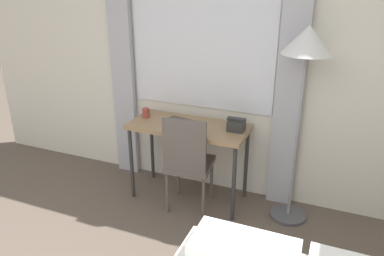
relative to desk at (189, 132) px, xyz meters
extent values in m
cube|color=silver|center=(0.20, 0.33, 0.66)|extent=(5.60, 0.05, 2.70)
cube|color=white|center=(0.00, 0.30, 0.91)|extent=(1.40, 0.01, 1.50)
cube|color=#B2B2BC|center=(-0.84, 0.26, 0.61)|extent=(0.24, 0.06, 2.60)
cube|color=#B2B2BC|center=(0.84, 0.26, 0.61)|extent=(0.24, 0.06, 2.60)
cube|color=#937551|center=(0.00, 0.00, 0.06)|extent=(1.10, 0.50, 0.04)
cylinder|color=#333333|center=(-0.51, -0.21, -0.33)|extent=(0.04, 0.04, 0.73)
cylinder|color=#333333|center=(0.51, -0.21, -0.33)|extent=(0.04, 0.04, 0.73)
cylinder|color=#333333|center=(-0.51, 0.21, -0.33)|extent=(0.04, 0.04, 0.73)
cylinder|color=#333333|center=(0.51, 0.21, -0.33)|extent=(0.04, 0.04, 0.73)
cube|color=#59514C|center=(0.07, -0.13, -0.26)|extent=(0.45, 0.45, 0.05)
cube|color=#59514C|center=(0.09, -0.31, 0.01)|extent=(0.38, 0.08, 0.48)
cylinder|color=#59514C|center=(-0.08, -0.32, -0.49)|extent=(0.03, 0.03, 0.41)
cylinder|color=#59514C|center=(0.26, -0.28, -0.49)|extent=(0.03, 0.03, 0.41)
cylinder|color=#59514C|center=(-0.12, 0.02, -0.49)|extent=(0.03, 0.03, 0.41)
cylinder|color=#59514C|center=(0.21, 0.06, -0.49)|extent=(0.03, 0.03, 0.41)
cube|color=white|center=(0.85, -1.17, -0.17)|extent=(0.63, 0.32, 0.12)
cylinder|color=#4C4C51|center=(0.97, 0.03, -0.68)|extent=(0.32, 0.32, 0.03)
cylinder|color=gray|center=(0.97, 0.03, 0.07)|extent=(0.02, 0.02, 1.46)
cone|color=silver|center=(0.97, 0.03, 0.90)|extent=(0.40, 0.40, 0.22)
cube|color=#2D2D2D|center=(0.44, 0.04, 0.12)|extent=(0.14, 0.14, 0.09)
cube|color=#2D2D2D|center=(0.44, 0.04, 0.18)|extent=(0.16, 0.05, 0.02)
cube|color=#4C4238|center=(-0.11, 0.02, 0.09)|extent=(0.26, 0.21, 0.02)
cube|color=white|center=(-0.11, 0.02, 0.09)|extent=(0.24, 0.19, 0.01)
cylinder|color=#993F33|center=(-0.46, 0.03, 0.12)|extent=(0.07, 0.07, 0.09)
camera|label=1|loc=(1.24, -2.95, 1.36)|focal=35.00mm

